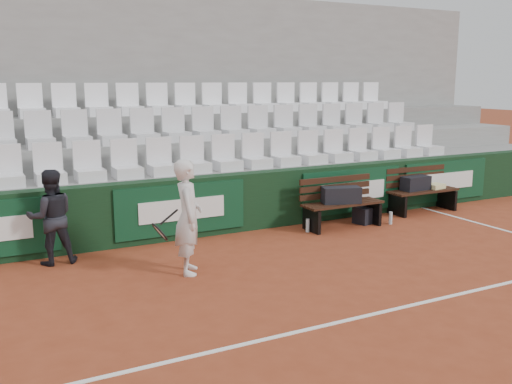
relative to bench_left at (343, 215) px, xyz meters
name	(u,v)px	position (x,y,z in m)	size (l,w,h in m)	color
ground	(325,326)	(-2.62, -3.32, -0.23)	(80.00, 80.00, 0.00)	brown
court_baseline	(325,325)	(-2.62, -3.32, -0.22)	(18.00, 0.06, 0.01)	white
back_barrier	(194,207)	(-2.55, 0.67, 0.28)	(18.00, 0.34, 1.00)	black
grandstand_tier_front	(177,200)	(-2.62, 1.30, 0.28)	(18.00, 0.95, 1.00)	gray
grandstand_tier_mid	(160,179)	(-2.62, 2.25, 0.50)	(18.00, 0.95, 1.45)	gray
grandstand_tier_back	(145,162)	(-2.62, 3.20, 0.72)	(18.00, 0.95, 1.90)	gray
grandstand_rear_wall	(134,98)	(-2.62, 3.83, 1.98)	(18.00, 0.30, 4.40)	gray
seat_row_front	(179,155)	(-2.62, 1.13, 1.09)	(11.90, 0.44, 0.63)	silver
seat_row_mid	(161,125)	(-2.62, 2.08, 1.54)	(11.90, 0.44, 0.63)	silver
seat_row_back	(145,99)	(-2.62, 3.03, 1.99)	(11.90, 0.44, 0.63)	white
bench_left	(343,215)	(0.00, 0.00, 0.00)	(1.50, 0.56, 0.45)	#331A0F
bench_right	(423,201)	(2.12, 0.26, 0.00)	(1.50, 0.56, 0.45)	#32190F
sports_bag_left	(341,195)	(-0.05, -0.01, 0.37)	(0.67, 0.29, 0.29)	black
sports_bag_right	(416,183)	(1.96, 0.30, 0.36)	(0.59, 0.27, 0.27)	black
towel	(436,186)	(2.43, 0.24, 0.27)	(0.34, 0.24, 0.09)	beige
sports_bag_ground	(367,215)	(0.60, 0.08, -0.08)	(0.49, 0.30, 0.30)	black
water_bottle_near	(308,225)	(-0.73, 0.01, -0.11)	(0.06, 0.06, 0.23)	#B0C1C8
water_bottle_far	(391,218)	(0.91, -0.22, -0.11)	(0.06, 0.06, 0.23)	silver
tennis_player	(188,217)	(-3.29, -1.04, 0.55)	(0.77, 0.66, 1.56)	silver
ball_kid	(51,217)	(-4.87, 0.22, 0.45)	(0.66, 0.51, 1.36)	black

